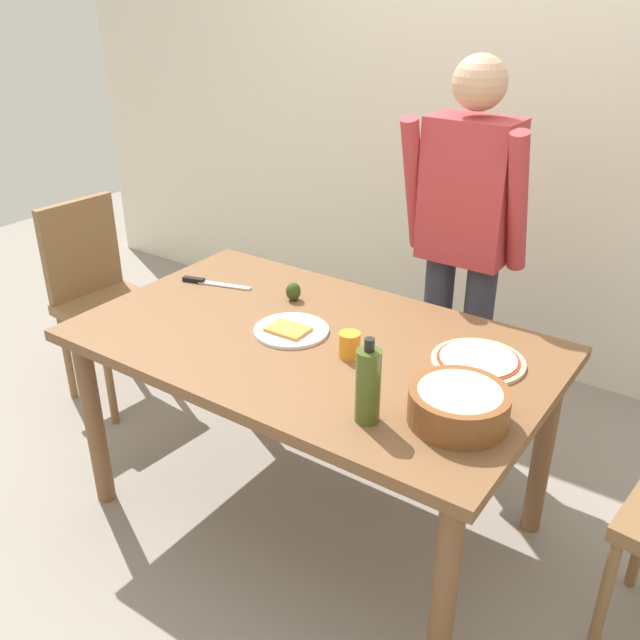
{
  "coord_description": "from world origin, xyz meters",
  "views": [
    {
      "loc": [
        1.22,
        -1.71,
        1.89
      ],
      "look_at": [
        0.0,
        0.05,
        0.81
      ],
      "focal_mm": 39.53,
      "sensor_mm": 36.0,
      "label": 1
    }
  ],
  "objects_px": {
    "cup_orange": "(349,345)",
    "dining_table": "(312,362)",
    "chair_wooden_left": "(100,291)",
    "plate_with_slice": "(291,330)",
    "avocado": "(293,291)",
    "popcorn_bowl": "(459,403)",
    "chef_knife": "(208,282)",
    "olive_oil_bottle": "(368,385)",
    "person_cook": "(464,237)",
    "pizza_raw_on_board": "(478,361)"
  },
  "relations": [
    {
      "from": "person_cook",
      "to": "dining_table",
      "type": "bearing_deg",
      "value": -104.8
    },
    {
      "from": "dining_table",
      "to": "popcorn_bowl",
      "type": "bearing_deg",
      "value": -15.15
    },
    {
      "from": "person_cook",
      "to": "chair_wooden_left",
      "type": "distance_m",
      "value": 1.68
    },
    {
      "from": "person_cook",
      "to": "olive_oil_bottle",
      "type": "height_order",
      "value": "person_cook"
    },
    {
      "from": "cup_orange",
      "to": "chef_knife",
      "type": "bearing_deg",
      "value": 167.57
    },
    {
      "from": "chef_knife",
      "to": "popcorn_bowl",
      "type": "bearing_deg",
      "value": -14.17
    },
    {
      "from": "plate_with_slice",
      "to": "popcorn_bowl",
      "type": "relative_size",
      "value": 0.93
    },
    {
      "from": "dining_table",
      "to": "chair_wooden_left",
      "type": "relative_size",
      "value": 1.68
    },
    {
      "from": "olive_oil_bottle",
      "to": "avocado",
      "type": "height_order",
      "value": "olive_oil_bottle"
    },
    {
      "from": "plate_with_slice",
      "to": "chef_knife",
      "type": "relative_size",
      "value": 0.91
    },
    {
      "from": "olive_oil_bottle",
      "to": "chef_knife",
      "type": "height_order",
      "value": "olive_oil_bottle"
    },
    {
      "from": "plate_with_slice",
      "to": "olive_oil_bottle",
      "type": "relative_size",
      "value": 1.02
    },
    {
      "from": "chair_wooden_left",
      "to": "plate_with_slice",
      "type": "relative_size",
      "value": 3.65
    },
    {
      "from": "chef_knife",
      "to": "avocado",
      "type": "relative_size",
      "value": 4.07
    },
    {
      "from": "pizza_raw_on_board",
      "to": "popcorn_bowl",
      "type": "height_order",
      "value": "popcorn_bowl"
    },
    {
      "from": "olive_oil_bottle",
      "to": "cup_orange",
      "type": "relative_size",
      "value": 3.01
    },
    {
      "from": "dining_table",
      "to": "person_cook",
      "type": "distance_m",
      "value": 0.83
    },
    {
      "from": "popcorn_bowl",
      "to": "cup_orange",
      "type": "relative_size",
      "value": 3.29
    },
    {
      "from": "dining_table",
      "to": "plate_with_slice",
      "type": "xyz_separation_m",
      "value": [
        -0.09,
        -0.0,
        0.1
      ]
    },
    {
      "from": "chair_wooden_left",
      "to": "popcorn_bowl",
      "type": "bearing_deg",
      "value": -9.47
    },
    {
      "from": "pizza_raw_on_board",
      "to": "plate_with_slice",
      "type": "bearing_deg",
      "value": -164.64
    },
    {
      "from": "dining_table",
      "to": "chef_knife",
      "type": "bearing_deg",
      "value": 166.84
    },
    {
      "from": "cup_orange",
      "to": "chef_knife",
      "type": "xyz_separation_m",
      "value": [
        -0.78,
        0.17,
        -0.04
      ]
    },
    {
      "from": "cup_orange",
      "to": "chair_wooden_left",
      "type": "bearing_deg",
      "value": 172.89
    },
    {
      "from": "olive_oil_bottle",
      "to": "avocado",
      "type": "xyz_separation_m",
      "value": [
        -0.64,
        0.52,
        -0.08
      ]
    },
    {
      "from": "plate_with_slice",
      "to": "person_cook",
      "type": "bearing_deg",
      "value": 69.35
    },
    {
      "from": "person_cook",
      "to": "cup_orange",
      "type": "relative_size",
      "value": 19.06
    },
    {
      "from": "person_cook",
      "to": "cup_orange",
      "type": "height_order",
      "value": "person_cook"
    },
    {
      "from": "olive_oil_bottle",
      "to": "dining_table",
      "type": "bearing_deg",
      "value": 143.14
    },
    {
      "from": "plate_with_slice",
      "to": "olive_oil_bottle",
      "type": "bearing_deg",
      "value": -31.52
    },
    {
      "from": "dining_table",
      "to": "person_cook",
      "type": "height_order",
      "value": "person_cook"
    },
    {
      "from": "popcorn_bowl",
      "to": "chef_knife",
      "type": "xyz_separation_m",
      "value": [
        -1.22,
        0.31,
        -0.05
      ]
    },
    {
      "from": "dining_table",
      "to": "popcorn_bowl",
      "type": "xyz_separation_m",
      "value": [
        0.61,
        -0.17,
        0.15
      ]
    },
    {
      "from": "pizza_raw_on_board",
      "to": "chef_knife",
      "type": "distance_m",
      "value": 1.14
    },
    {
      "from": "pizza_raw_on_board",
      "to": "avocado",
      "type": "bearing_deg",
      "value": 176.5
    },
    {
      "from": "pizza_raw_on_board",
      "to": "chef_knife",
      "type": "bearing_deg",
      "value": -178.7
    },
    {
      "from": "popcorn_bowl",
      "to": "cup_orange",
      "type": "xyz_separation_m",
      "value": [
        -0.44,
        0.14,
        -0.02
      ]
    },
    {
      "from": "plate_with_slice",
      "to": "chef_knife",
      "type": "bearing_deg",
      "value": 164.52
    },
    {
      "from": "cup_orange",
      "to": "dining_table",
      "type": "bearing_deg",
      "value": 170.19
    },
    {
      "from": "person_cook",
      "to": "pizza_raw_on_board",
      "type": "distance_m",
      "value": 0.7
    },
    {
      "from": "avocado",
      "to": "chair_wooden_left",
      "type": "bearing_deg",
      "value": -176.98
    },
    {
      "from": "plate_with_slice",
      "to": "popcorn_bowl",
      "type": "xyz_separation_m",
      "value": [
        0.7,
        -0.16,
        0.05
      ]
    },
    {
      "from": "pizza_raw_on_board",
      "to": "cup_orange",
      "type": "relative_size",
      "value": 3.5
    },
    {
      "from": "olive_oil_bottle",
      "to": "popcorn_bowl",
      "type": "bearing_deg",
      "value": 32.96
    },
    {
      "from": "plate_with_slice",
      "to": "avocado",
      "type": "xyz_separation_m",
      "value": [
        -0.15,
        0.22,
        0.03
      ]
    },
    {
      "from": "dining_table",
      "to": "chef_knife",
      "type": "xyz_separation_m",
      "value": [
        -0.6,
        0.14,
        0.1
      ]
    },
    {
      "from": "avocado",
      "to": "popcorn_bowl",
      "type": "bearing_deg",
      "value": -24.11
    },
    {
      "from": "pizza_raw_on_board",
      "to": "chef_knife",
      "type": "xyz_separation_m",
      "value": [
        -1.14,
        -0.03,
        -0.0
      ]
    },
    {
      "from": "popcorn_bowl",
      "to": "avocado",
      "type": "relative_size",
      "value": 4.0
    },
    {
      "from": "dining_table",
      "to": "cup_orange",
      "type": "relative_size",
      "value": 18.82
    }
  ]
}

